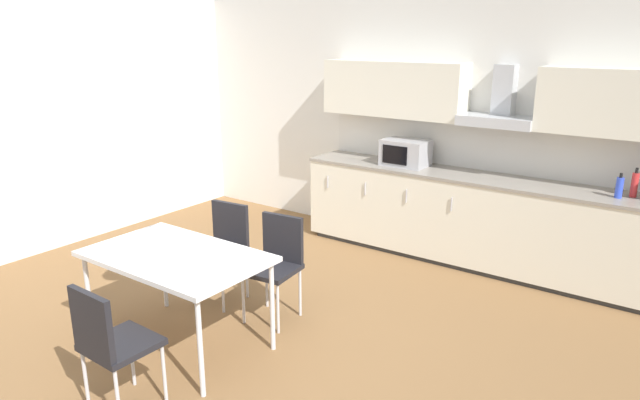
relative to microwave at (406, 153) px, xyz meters
The scene contains 14 objects.
ground_plane 2.80m from the microwave, 90.48° to the right, with size 9.25×8.64×0.02m, color brown.
wall_back 0.46m from the microwave, 93.47° to the left, with size 7.40×0.10×2.74m, color silver.
wall_left 4.09m from the microwave, 140.77° to the right, with size 0.10×6.91×2.74m, color silver.
kitchen_counter 1.11m from the microwave, ahead, with size 4.00×0.63×0.93m.
backsplash_tile 0.98m from the microwave, 17.29° to the left, with size 3.98×0.02×0.45m, color silver.
upper_wall_cabinets 1.14m from the microwave, ahead, with size 3.98×0.40×0.59m.
microwave is the anchor object (origin of this frame).
bottle_blue 2.10m from the microwave, ahead, with size 0.06×0.06×0.22m.
bottle_red 2.20m from the microwave, ahead, with size 0.06×0.06×0.26m.
dining_table 2.93m from the microwave, 97.56° to the right, with size 1.35×0.84×0.75m.
chair_far_right 2.15m from the microwave, 92.41° to the right, with size 0.44×0.44×0.87m.
chair_far_left 2.26m from the microwave, 108.44° to the right, with size 0.44×0.44×0.87m.
chair_near_right 3.72m from the microwave, 91.25° to the right, with size 0.41×0.41×0.87m.
pendant_lamp 2.96m from the microwave, 97.56° to the right, with size 0.32×0.32×0.22m, color silver.
Camera 1 is at (2.78, -2.86, 2.32)m, focal length 32.00 mm.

